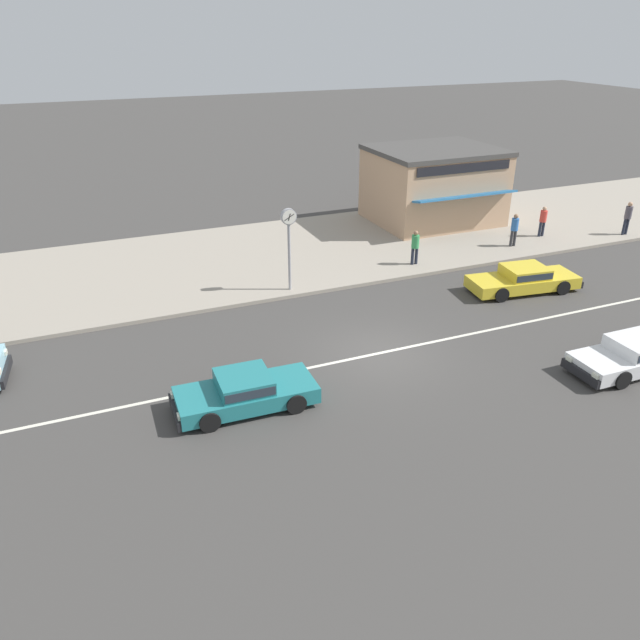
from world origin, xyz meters
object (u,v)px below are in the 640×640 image
pedestrian_near_clock (543,219)px  shopfront_corner_warung (433,185)px  sedan_white_4 (638,353)px  pedestrian_by_shop (628,216)px  pedestrian_far_end (515,228)px  sedan_yellow_0 (524,279)px  sedan_teal_1 (245,391)px  pedestrian_mid_kerb (415,245)px  street_clock (289,230)px

pedestrian_near_clock → shopfront_corner_warung: size_ratio=0.24×
sedan_white_4 → pedestrian_by_shop: (10.30, 10.26, 0.62)m
pedestrian_by_shop → pedestrian_far_end: bearing=173.4°
sedan_white_4 → shopfront_corner_warung: (2.42, 16.33, 1.58)m
sedan_yellow_0 → sedan_teal_1: bearing=-163.6°
sedan_teal_1 → pedestrian_mid_kerb: pedestrian_mid_kerb is taller
sedan_white_4 → pedestrian_near_clock: pedestrian_near_clock is taller
sedan_yellow_0 → shopfront_corner_warung: (1.61, 9.76, 1.58)m
pedestrian_by_shop → sedan_yellow_0: bearing=-158.7°
pedestrian_mid_kerb → street_clock: bearing=-174.7°
street_clock → pedestrian_far_end: bearing=4.3°
pedestrian_near_clock → pedestrian_by_shop: bearing=-19.2°
sedan_white_4 → pedestrian_far_end: (3.78, 11.01, 0.55)m
street_clock → shopfront_corner_warung: bearing=30.3°
street_clock → pedestrian_far_end: street_clock is taller
shopfront_corner_warung → pedestrian_by_shop: bearing=-37.6°
sedan_white_4 → shopfront_corner_warung: 16.58m
street_clock → shopfront_corner_warung: shopfront_corner_warung is taller
pedestrian_mid_kerb → sedan_white_4: bearing=-79.6°
sedan_teal_1 → pedestrian_far_end: (16.08, 8.32, 0.55)m
sedan_teal_1 → street_clock: bearing=61.0°
sedan_yellow_0 → sedan_teal_1: same height
pedestrian_mid_kerb → shopfront_corner_warung: (4.38, 5.63, 1.06)m
pedestrian_mid_kerb → sedan_teal_1: bearing=-142.3°
sedan_teal_1 → sedan_white_4: size_ratio=0.89×
street_clock → pedestrian_near_clock: street_clock is taller
sedan_yellow_0 → sedan_white_4: 6.62m
pedestrian_mid_kerb → shopfront_corner_warung: size_ratio=0.24×
sedan_yellow_0 → sedan_teal_1: (-13.11, -3.87, -0.00)m
pedestrian_near_clock → pedestrian_mid_kerb: pedestrian_mid_kerb is taller
pedestrian_mid_kerb → sedan_yellow_0: bearing=-56.1°
sedan_white_4 → pedestrian_far_end: pedestrian_far_end is taller
street_clock → pedestrian_far_end: 12.10m
pedestrian_by_shop → sedan_white_4: bearing=-135.1°
shopfront_corner_warung → pedestrian_near_clock: bearing=-51.3°
sedan_teal_1 → sedan_white_4: 12.59m
pedestrian_by_shop → pedestrian_far_end: 6.56m
street_clock → pedestrian_by_shop: 18.54m
street_clock → shopfront_corner_warung: (10.60, 6.21, -0.57)m
sedan_yellow_0 → shopfront_corner_warung: size_ratio=0.74×
pedestrian_near_clock → sedan_teal_1: bearing=-153.9°
pedestrian_mid_kerb → pedestrian_by_shop: size_ratio=0.92×
sedan_white_4 → sedan_teal_1: bearing=167.6°
pedestrian_near_clock → pedestrian_by_shop: size_ratio=0.90×
pedestrian_far_end → street_clock: bearing=-175.7°
sedan_white_4 → shopfront_corner_warung: shopfront_corner_warung is taller
pedestrian_far_end → sedan_teal_1: bearing=-152.7°
sedan_yellow_0 → pedestrian_far_end: (2.96, 4.44, 0.55)m
sedan_yellow_0 → sedan_white_4: (-0.82, -6.57, 0.00)m
sedan_white_4 → pedestrian_mid_kerb: pedestrian_mid_kerb is taller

